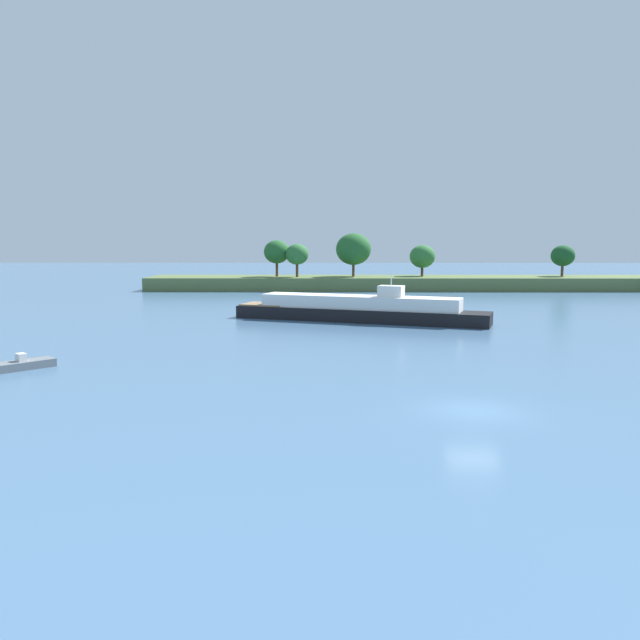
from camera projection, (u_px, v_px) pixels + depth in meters
The scene contains 4 objects.
ground_plane at pixel (474, 410), 30.72m from camera, with size 400.00×400.00×0.00m, color #476B8E.
treeline_island at pixel (449, 277), 105.84m from camera, with size 99.05×10.95×9.27m.
white_riverboat at pixel (359, 309), 64.41m from camera, with size 25.73×12.23×5.08m.
small_motorboat at pixel (16, 366), 40.24m from camera, with size 4.22×4.32×1.02m.
Camera 1 is at (-7.22, -29.98, 8.17)m, focal length 35.78 mm.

